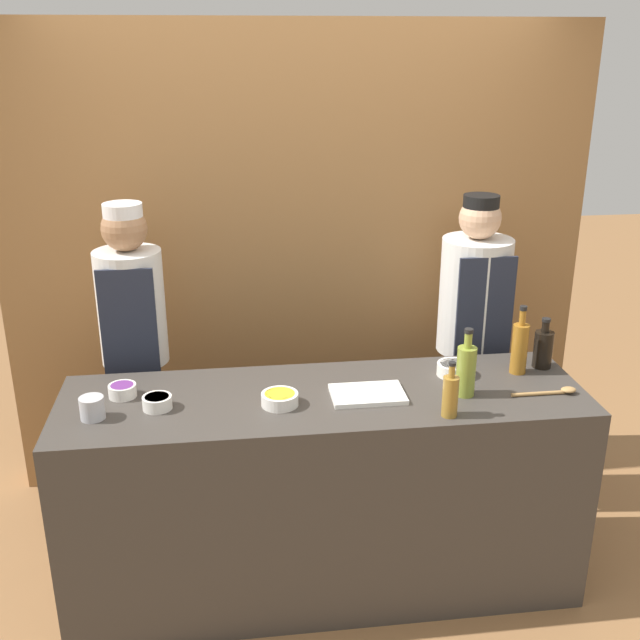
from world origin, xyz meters
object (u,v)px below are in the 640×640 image
(chef_right, at_px, (471,343))
(sauce_bowl_purple, at_px, (122,390))
(sauce_bowl_brown, at_px, (453,368))
(bottle_amber, at_px, (520,347))
(cutting_board, at_px, (368,394))
(chef_left, at_px, (136,357))
(wooden_spoon, at_px, (554,392))
(sauce_bowl_white, at_px, (157,402))
(bottle_vinegar, at_px, (450,395))
(cup_steel, at_px, (92,408))
(bottle_oil, at_px, (466,369))
(sauce_bowl_yellow, at_px, (280,398))
(bottle_soy, at_px, (543,348))

(chef_right, bearing_deg, sauce_bowl_purple, -163.29)
(sauce_bowl_brown, distance_m, bottle_amber, 0.30)
(cutting_board, relative_size, bottle_amber, 0.97)
(cutting_board, distance_m, chef_left, 1.17)
(wooden_spoon, bearing_deg, chef_right, 99.94)
(sauce_bowl_white, bearing_deg, bottle_amber, 5.52)
(sauce_bowl_brown, relative_size, bottle_vinegar, 0.64)
(sauce_bowl_brown, distance_m, chef_right, 0.52)
(bottle_vinegar, distance_m, cup_steel, 1.38)
(bottle_oil, height_order, bottle_amber, bottle_amber)
(cup_steel, height_order, chef_right, chef_right)
(chef_left, height_order, chef_right, chef_left)
(bottle_vinegar, xyz_separation_m, cup_steel, (-1.37, 0.15, -0.04))
(sauce_bowl_white, relative_size, wooden_spoon, 0.42)
(sauce_bowl_yellow, distance_m, wooden_spoon, 1.13)
(cutting_board, relative_size, chef_right, 0.18)
(sauce_bowl_brown, bearing_deg, sauce_bowl_yellow, -166.27)
(bottle_amber, bearing_deg, chef_left, 164.48)
(sauce_bowl_yellow, bearing_deg, bottle_oil, -0.35)
(bottle_amber, bearing_deg, sauce_bowl_brown, 178.34)
(bottle_vinegar, relative_size, bottle_amber, 0.74)
(bottle_amber, xyz_separation_m, cup_steel, (-1.78, -0.20, -0.08))
(sauce_bowl_yellow, distance_m, cutting_board, 0.36)
(sauce_bowl_yellow, relative_size, cup_steel, 1.58)
(wooden_spoon, bearing_deg, bottle_vinegar, -165.50)
(sauce_bowl_purple, distance_m, chef_left, 0.49)
(wooden_spoon, bearing_deg, bottle_soy, 77.58)
(bottle_amber, height_order, wooden_spoon, bottle_amber)
(bottle_vinegar, bearing_deg, cup_steel, 173.56)
(cutting_board, distance_m, bottle_vinegar, 0.36)
(wooden_spoon, bearing_deg, sauce_bowl_purple, 173.26)
(wooden_spoon, xyz_separation_m, chef_right, (-0.12, 0.70, -0.06))
(sauce_bowl_brown, xyz_separation_m, wooden_spoon, (0.36, -0.24, -0.02))
(bottle_amber, distance_m, chef_right, 0.50)
(sauce_bowl_yellow, bearing_deg, chef_left, 134.16)
(bottle_amber, bearing_deg, cutting_board, -167.78)
(sauce_bowl_brown, distance_m, wooden_spoon, 0.43)
(sauce_bowl_yellow, bearing_deg, sauce_bowl_white, 176.30)
(sauce_bowl_brown, xyz_separation_m, chef_left, (-1.40, 0.46, -0.06))
(cutting_board, xyz_separation_m, bottle_oil, (0.40, -0.03, 0.10))
(sauce_bowl_brown, relative_size, bottle_amber, 0.47)
(sauce_bowl_white, distance_m, bottle_soy, 1.68)
(cutting_board, bearing_deg, chef_left, 148.01)
(sauce_bowl_yellow, relative_size, bottle_vinegar, 0.66)
(sauce_bowl_yellow, height_order, sauce_bowl_brown, sauce_bowl_brown)
(chef_right, bearing_deg, sauce_bowl_white, -157.45)
(wooden_spoon, bearing_deg, sauce_bowl_brown, 146.21)
(sauce_bowl_purple, bearing_deg, bottle_amber, 0.76)
(bottle_amber, xyz_separation_m, chef_right, (-0.05, 0.47, -0.17))
(sauce_bowl_yellow, bearing_deg, sauce_bowl_brown, 13.73)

